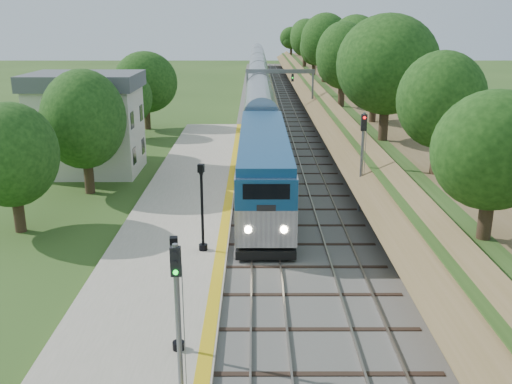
{
  "coord_description": "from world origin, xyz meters",
  "views": [
    {
      "loc": [
        -0.55,
        -15.23,
        12.07
      ],
      "look_at": [
        -0.5,
        15.17,
        2.8
      ],
      "focal_mm": 40.0,
      "sensor_mm": 36.0,
      "label": 1
    }
  ],
  "objects_px": {
    "lamppost_far": "(202,213)",
    "signal_platform": "(178,307)",
    "signal_farside": "(362,152)",
    "train": "(259,83)",
    "signal_gantry": "(280,81)",
    "lamppost_mid": "(176,301)",
    "station_building": "(87,123)"
  },
  "relations": [
    {
      "from": "lamppost_far",
      "to": "signal_farside",
      "type": "height_order",
      "value": "signal_farside"
    },
    {
      "from": "train",
      "to": "signal_farside",
      "type": "distance_m",
      "value": 55.06
    },
    {
      "from": "lamppost_far",
      "to": "signal_platform",
      "type": "distance_m",
      "value": 12.43
    },
    {
      "from": "signal_gantry",
      "to": "signal_farside",
      "type": "distance_m",
      "value": 35.43
    },
    {
      "from": "signal_gantry",
      "to": "signal_platform",
      "type": "xyz_separation_m",
      "value": [
        -5.37,
        -54.72,
        -1.14
      ]
    },
    {
      "from": "train",
      "to": "lamppost_mid",
      "type": "height_order",
      "value": "train"
    },
    {
      "from": "station_building",
      "to": "train",
      "type": "height_order",
      "value": "station_building"
    },
    {
      "from": "lamppost_far",
      "to": "signal_platform",
      "type": "bearing_deg",
      "value": -88.2
    },
    {
      "from": "train",
      "to": "lamppost_mid",
      "type": "distance_m",
      "value": 71.33
    },
    {
      "from": "signal_gantry",
      "to": "train",
      "type": "xyz_separation_m",
      "value": [
        -2.47,
        19.46,
        -2.43
      ]
    },
    {
      "from": "signal_platform",
      "to": "signal_farside",
      "type": "distance_m",
      "value": 21.52
    },
    {
      "from": "signal_gantry",
      "to": "lamppost_mid",
      "type": "relative_size",
      "value": 1.89
    },
    {
      "from": "lamppost_mid",
      "to": "signal_farside",
      "type": "distance_m",
      "value": 19.21
    },
    {
      "from": "train",
      "to": "lamppost_far",
      "type": "relative_size",
      "value": 27.46
    },
    {
      "from": "lamppost_mid",
      "to": "signal_farside",
      "type": "relative_size",
      "value": 0.69
    },
    {
      "from": "lamppost_far",
      "to": "signal_gantry",
      "type": "bearing_deg",
      "value": 82.26
    },
    {
      "from": "lamppost_mid",
      "to": "lamppost_far",
      "type": "bearing_deg",
      "value": 89.43
    },
    {
      "from": "station_building",
      "to": "signal_farside",
      "type": "xyz_separation_m",
      "value": [
        20.2,
        -10.23,
        -0.06
      ]
    },
    {
      "from": "train",
      "to": "signal_platform",
      "type": "relative_size",
      "value": 23.82
    },
    {
      "from": "lamppost_far",
      "to": "train",
      "type": "bearing_deg",
      "value": 86.96
    },
    {
      "from": "signal_gantry",
      "to": "lamppost_mid",
      "type": "xyz_separation_m",
      "value": [
        -5.85,
        -51.79,
        -2.46
      ]
    },
    {
      "from": "lamppost_mid",
      "to": "train",
      "type": "bearing_deg",
      "value": 87.28
    },
    {
      "from": "signal_platform",
      "to": "station_building",
      "type": "bearing_deg",
      "value": 110.47
    },
    {
      "from": "lamppost_far",
      "to": "signal_platform",
      "type": "relative_size",
      "value": 0.87
    },
    {
      "from": "lamppost_far",
      "to": "signal_platform",
      "type": "xyz_separation_m",
      "value": [
        0.39,
        -12.37,
        1.22
      ]
    },
    {
      "from": "station_building",
      "to": "lamppost_far",
      "type": "height_order",
      "value": "station_building"
    },
    {
      "from": "station_building",
      "to": "lamppost_far",
      "type": "distance_m",
      "value": 20.47
    },
    {
      "from": "lamppost_far",
      "to": "signal_farside",
      "type": "xyz_separation_m",
      "value": [
        9.49,
        7.13,
        1.57
      ]
    },
    {
      "from": "station_building",
      "to": "lamppost_far",
      "type": "relative_size",
      "value": 1.84
    },
    {
      "from": "signal_platform",
      "to": "signal_farside",
      "type": "bearing_deg",
      "value": 64.98
    },
    {
      "from": "signal_farside",
      "to": "train",
      "type": "bearing_deg",
      "value": 96.47
    },
    {
      "from": "station_building",
      "to": "train",
      "type": "bearing_deg",
      "value": 72.52
    }
  ]
}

